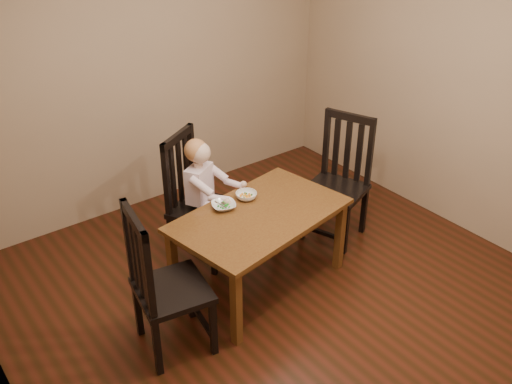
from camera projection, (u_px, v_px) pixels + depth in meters
room at (285, 141)px, 3.88m from camera, size 4.01×4.01×2.71m
dining_table at (260, 222)px, 4.40m from camera, size 1.46×1.02×0.67m
chair_child at (196, 201)px, 4.78m from camera, size 0.65×0.64×1.13m
chair_left at (163, 285)px, 3.81m from camera, size 0.55×0.56×1.14m
chair_right at (339, 181)px, 5.07m from camera, size 0.61×0.62×1.14m
toddler at (202, 187)px, 4.69m from camera, size 0.49×0.52×0.57m
bowl_peas at (224, 206)px, 4.41m from camera, size 0.24×0.24×0.05m
bowl_veg at (246, 196)px, 4.53m from camera, size 0.19×0.19×0.05m
fork at (222, 206)px, 4.36m from camera, size 0.06×0.11×0.04m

